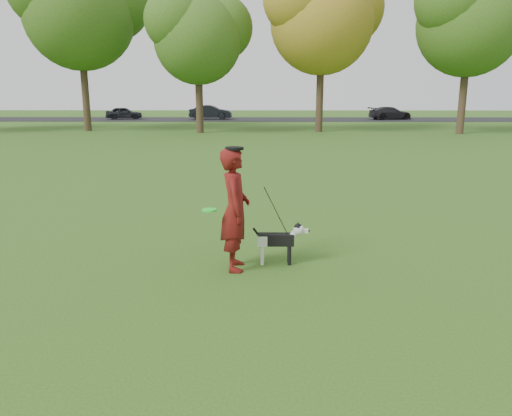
{
  "coord_description": "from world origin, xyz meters",
  "views": [
    {
      "loc": [
        0.15,
        -7.9,
        2.9
      ],
      "look_at": [
        0.05,
        0.2,
        0.95
      ],
      "focal_mm": 35.0,
      "sensor_mm": 36.0,
      "label": 1
    }
  ],
  "objects_px": {
    "man": "(235,210)",
    "car_left": "(124,113)",
    "car_mid": "(211,112)",
    "car_right": "(390,113)",
    "dog": "(280,239)"
  },
  "relations": [
    {
      "from": "dog",
      "to": "car_left",
      "type": "height_order",
      "value": "car_left"
    },
    {
      "from": "car_left",
      "to": "car_right",
      "type": "bearing_deg",
      "value": -97.36
    },
    {
      "from": "dog",
      "to": "car_right",
      "type": "relative_size",
      "value": 0.24
    },
    {
      "from": "man",
      "to": "dog",
      "type": "height_order",
      "value": "man"
    },
    {
      "from": "dog",
      "to": "car_mid",
      "type": "relative_size",
      "value": 0.24
    },
    {
      "from": "car_right",
      "to": "man",
      "type": "bearing_deg",
      "value": 149.99
    },
    {
      "from": "man",
      "to": "car_left",
      "type": "xyz_separation_m",
      "value": [
        -12.7,
        40.12,
        -0.41
      ]
    },
    {
      "from": "car_mid",
      "to": "car_right",
      "type": "xyz_separation_m",
      "value": [
        16.95,
        0.0,
        -0.07
      ]
    },
    {
      "from": "car_left",
      "to": "car_mid",
      "type": "bearing_deg",
      "value": -97.36
    },
    {
      "from": "car_mid",
      "to": "car_left",
      "type": "bearing_deg",
      "value": 91.6
    },
    {
      "from": "car_mid",
      "to": "car_right",
      "type": "bearing_deg",
      "value": -88.4
    },
    {
      "from": "man",
      "to": "car_left",
      "type": "height_order",
      "value": "man"
    },
    {
      "from": "man",
      "to": "car_left",
      "type": "bearing_deg",
      "value": 14.27
    },
    {
      "from": "car_left",
      "to": "dog",
      "type": "bearing_deg",
      "value": -168.73
    },
    {
      "from": "man",
      "to": "car_mid",
      "type": "height_order",
      "value": "man"
    }
  ]
}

